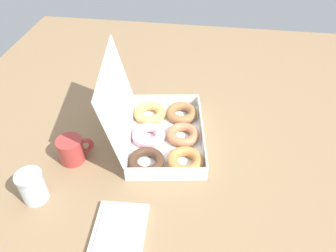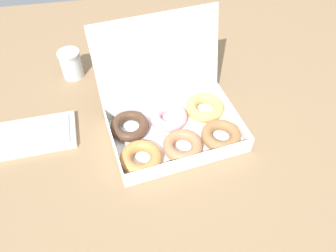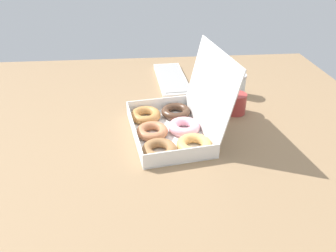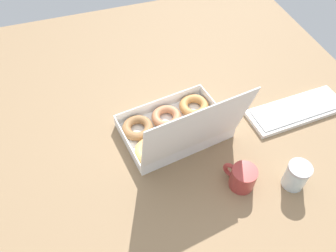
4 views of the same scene
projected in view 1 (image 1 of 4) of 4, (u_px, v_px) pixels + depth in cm
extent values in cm
cube|color=#8B6D4C|center=(174.00, 131.00, 119.18)|extent=(180.00, 180.00, 2.00)
cube|color=white|center=(166.00, 139.00, 114.40)|extent=(40.75, 30.53, 0.40)
cube|color=white|center=(166.00, 174.00, 98.61)|extent=(4.19, 24.96, 5.18)
cube|color=white|center=(166.00, 101.00, 126.53)|extent=(4.19, 24.96, 5.18)
cube|color=white|center=(202.00, 133.00, 112.63)|extent=(36.23, 5.90, 5.18)
cube|color=white|center=(130.00, 133.00, 112.51)|extent=(36.23, 5.90, 5.18)
cube|color=white|center=(117.00, 98.00, 102.75)|extent=(37.87, 11.63, 24.63)
torus|color=#B67C41|center=(185.00, 161.00, 103.97)|extent=(16.71, 16.71, 3.38)
torus|color=#B4714B|center=(183.00, 135.00, 113.28)|extent=(13.61, 13.61, 3.16)
torus|color=olive|center=(182.00, 113.00, 122.31)|extent=(16.47, 16.47, 3.31)
torus|color=#472E1F|center=(146.00, 161.00, 103.86)|extent=(16.43, 16.43, 3.00)
torus|color=#E9A1B1|center=(149.00, 135.00, 113.07)|extent=(16.54, 16.54, 3.50)
torus|color=tan|center=(150.00, 113.00, 122.26)|extent=(16.99, 16.99, 3.39)
cylinder|color=#A73733|center=(71.00, 150.00, 104.57)|extent=(8.24, 8.24, 8.35)
torus|color=#A73733|center=(85.00, 146.00, 105.96)|extent=(4.59, 5.98, 6.16)
cylinder|color=black|center=(69.00, 144.00, 102.82)|extent=(7.25, 7.25, 0.50)
cylinder|color=silver|center=(33.00, 188.00, 92.74)|extent=(7.23, 7.23, 8.91)
cylinder|color=#B2B2B7|center=(28.00, 177.00, 89.49)|extent=(7.59, 7.59, 1.00)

